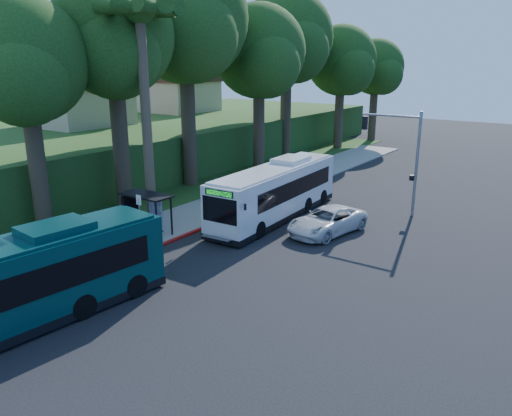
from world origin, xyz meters
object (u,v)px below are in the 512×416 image
Objects in this scene: bus_shelter at (145,205)px; teal_bus at (11,285)px; pickup at (327,221)px; white_bus at (277,191)px.

teal_bus is at bearing -68.77° from bus_shelter.
white_bus is at bearing 177.54° from pickup.
white_bus is (4.65, 7.31, 0.02)m from bus_shelter.
white_bus is 2.27× the size of pickup.
bus_shelter is 8.66m from white_bus.
bus_shelter is at bearing -134.25° from pickup.
bus_shelter is at bearing -125.13° from white_bus.
white_bus is 4.52m from pickup.
white_bus is 0.97× the size of teal_bus.
teal_bus is at bearing -94.10° from white_bus.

